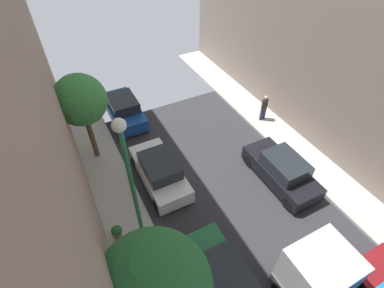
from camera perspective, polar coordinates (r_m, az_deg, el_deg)
The scene contains 9 objects.
parked_car_left_3 at distance 11.59m, azimuth 6.22°, elevation -25.28°, with size 1.78×4.20×1.57m.
parked_car_left_4 at distance 14.44m, azimuth -6.37°, elevation -5.39°, with size 1.78×4.20×1.57m.
parked_car_left_5 at distance 18.71m, azimuth -13.31°, elevation 6.68°, with size 1.78×4.20×1.57m.
parked_car_right_3 at distance 15.07m, azimuth 17.24°, elevation -4.99°, with size 1.78×4.20×1.57m.
pedestrian at distance 18.34m, azimuth 14.03°, elevation 7.09°, with size 0.40×0.36×1.72m.
street_tree_0 at distance 14.61m, azimuth -21.13°, elevation 8.00°, with size 2.49×2.49×4.86m.
potted_plant_1 at distance 11.71m, azimuth -10.99°, elevation -26.05°, with size 0.50×0.50×0.84m.
potted_plant_2 at distance 13.00m, azimuth -14.56°, elevation -16.39°, with size 0.45×0.45×0.69m.
lamp_post at distance 9.76m, azimuth -12.20°, elevation -5.74°, with size 0.44×0.44×6.38m.
Camera 1 is at (-5.66, 0.80, 11.44)m, focal length 27.07 mm.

